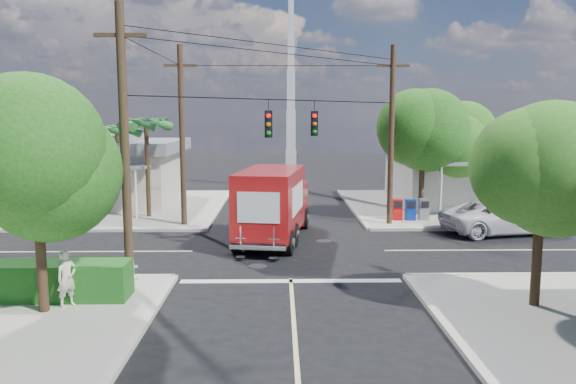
{
  "coord_description": "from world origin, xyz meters",
  "views": [
    {
      "loc": [
        -0.38,
        -22.76,
        5.58
      ],
      "look_at": [
        0.0,
        2.0,
        2.2
      ],
      "focal_mm": 35.0,
      "sensor_mm": 36.0,
      "label": 1
    }
  ],
  "objects": [
    {
      "name": "picket_fence",
      "position": [
        -7.8,
        -5.6,
        0.68
      ],
      "size": [
        5.94,
        0.06,
        1.0
      ],
      "color": "silver",
      "rests_on": "sidewalk_sw"
    },
    {
      "name": "ground",
      "position": [
        0.0,
        0.0,
        0.0
      ],
      "size": [
        120.0,
        120.0,
        0.0
      ],
      "primitive_type": "plane",
      "color": "black",
      "rests_on": "ground"
    },
    {
      "name": "building_ne",
      "position": [
        12.5,
        11.97,
        2.32
      ],
      "size": [
        11.8,
        10.2,
        4.5
      ],
      "color": "beige",
      "rests_on": "sidewalk_ne"
    },
    {
      "name": "palm_nw_back",
      "position": [
        -9.5,
        9.0,
        4.67
      ],
      "size": [
        3.01,
        3.08,
        5.19
      ],
      "color": "#422D1C",
      "rests_on": "sidewalk_nw"
    },
    {
      "name": "delivery_truck",
      "position": [
        -0.65,
        2.0,
        1.66
      ],
      "size": [
        3.45,
        7.8,
        3.27
      ],
      "color": "black",
      "rests_on": "ground"
    },
    {
      "name": "building_nw",
      "position": [
        -12.0,
        12.46,
        2.22
      ],
      "size": [
        10.8,
        10.2,
        4.3
      ],
      "color": "beige",
      "rests_on": "sidewalk_nw"
    },
    {
      "name": "pedestrian",
      "position": [
        -6.47,
        -7.13,
        0.97
      ],
      "size": [
        0.69,
        0.72,
        1.67
      ],
      "primitive_type": "imported",
      "rotation": [
        0.0,
        0.0,
        0.89
      ],
      "color": "beige",
      "rests_on": "sidewalk_sw"
    },
    {
      "name": "tree_ne_front",
      "position": [
        7.21,
        6.76,
        4.77
      ],
      "size": [
        4.21,
        4.14,
        6.66
      ],
      "color": "#422D1C",
      "rests_on": "sidewalk_ne"
    },
    {
      "name": "palm_nw_front",
      "position": [
        -7.5,
        7.5,
        5.04
      ],
      "size": [
        3.01,
        3.08,
        5.59
      ],
      "color": "#422D1C",
      "rests_on": "sidewalk_nw"
    },
    {
      "name": "road_markings",
      "position": [
        0.0,
        -1.47,
        0.01
      ],
      "size": [
        32.0,
        32.0,
        0.01
      ],
      "color": "beige",
      "rests_on": "ground"
    },
    {
      "name": "tree_se",
      "position": [
        7.01,
        -7.24,
        4.04
      ],
      "size": [
        3.67,
        3.54,
        5.62
      ],
      "color": "#422D1C",
      "rests_on": "sidewalk_se"
    },
    {
      "name": "tree_ne_back",
      "position": [
        9.81,
        8.96,
        4.19
      ],
      "size": [
        3.77,
        3.66,
        5.82
      ],
      "color": "#422D1C",
      "rests_on": "sidewalk_ne"
    },
    {
      "name": "hedge_sw",
      "position": [
        -8.0,
        -6.4,
        0.69
      ],
      "size": [
        6.2,
        1.2,
        1.1
      ],
      "primitive_type": "cube",
      "color": "#184D18",
      "rests_on": "sidewalk_sw"
    },
    {
      "name": "utility_poles",
      "position": [
        -1.58,
        1.6,
        4.67
      ],
      "size": [
        12.0,
        10.68,
        9.0
      ],
      "color": "#473321",
      "rests_on": "ground"
    },
    {
      "name": "sidewalk_nw",
      "position": [
        -10.88,
        10.88,
        0.07
      ],
      "size": [
        14.12,
        14.12,
        0.14
      ],
      "color": "#A29C92",
      "rests_on": "ground"
    },
    {
      "name": "tree_sw_front",
      "position": [
        -6.99,
        -7.54,
        4.33
      ],
      "size": [
        3.88,
        3.78,
        6.03
      ],
      "color": "#422D1C",
      "rests_on": "sidewalk_sw"
    },
    {
      "name": "radio_tower",
      "position": [
        0.5,
        20.0,
        5.64
      ],
      "size": [
        0.8,
        0.8,
        17.0
      ],
      "color": "silver",
      "rests_on": "ground"
    },
    {
      "name": "parked_car",
      "position": [
        10.17,
        3.33,
        0.78
      ],
      "size": [
        6.07,
        3.74,
        1.57
      ],
      "primitive_type": "imported",
      "rotation": [
        0.0,
        0.0,
        1.78
      ],
      "color": "silver",
      "rests_on": "ground"
    },
    {
      "name": "vending_boxes",
      "position": [
        6.5,
        6.2,
        0.69
      ],
      "size": [
        1.9,
        0.5,
        1.1
      ],
      "color": "#BC0E0D",
      "rests_on": "sidewalk_ne"
    },
    {
      "name": "sidewalk_ne",
      "position": [
        10.88,
        10.88,
        0.07
      ],
      "size": [
        14.12,
        14.12,
        0.14
      ],
      "color": "#A29C92",
      "rests_on": "ground"
    }
  ]
}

